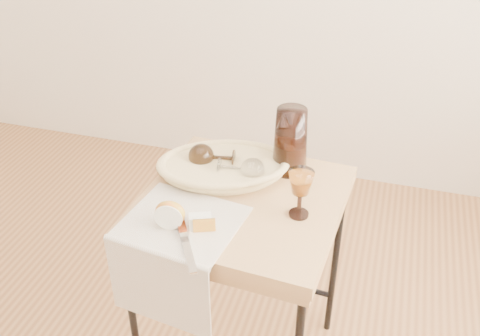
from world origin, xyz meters
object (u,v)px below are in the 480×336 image
(goblet_lying_a, at_px, (215,157))
(goblet_lying_b, at_px, (238,169))
(bread_basket, at_px, (224,168))
(pitcher, at_px, (291,140))
(table_knife, at_px, (185,239))
(apple_half, at_px, (170,213))
(wine_goblet, at_px, (300,194))
(side_table, at_px, (242,288))
(tea_towel, at_px, (182,222))

(goblet_lying_a, height_order, goblet_lying_b, goblet_lying_a)
(bread_basket, xyz_separation_m, pitcher, (0.19, 0.09, 0.08))
(bread_basket, distance_m, pitcher, 0.23)
(goblet_lying_a, bearing_deg, table_knife, 86.72)
(goblet_lying_a, xyz_separation_m, apple_half, (-0.03, -0.30, -0.01))
(apple_half, distance_m, table_knife, 0.09)
(pitcher, xyz_separation_m, wine_goblet, (0.08, -0.23, -0.03))
(side_table, xyz_separation_m, table_knife, (-0.09, -0.24, 0.39))
(side_table, distance_m, goblet_lying_b, 0.44)
(tea_towel, bearing_deg, apple_half, -130.77)
(goblet_lying_a, distance_m, table_knife, 0.36)
(goblet_lying_a, xyz_separation_m, table_knife, (0.03, -0.36, -0.04))
(table_knife, bearing_deg, goblet_lying_a, 154.80)
(goblet_lying_a, bearing_deg, pitcher, -169.84)
(pitcher, relative_size, apple_half, 2.99)
(wine_goblet, bearing_deg, goblet_lying_b, 152.49)
(bread_basket, bearing_deg, goblet_lying_b, -42.41)
(goblet_lying_a, xyz_separation_m, wine_goblet, (0.30, -0.15, 0.02))
(side_table, height_order, goblet_lying_b, goblet_lying_b)
(side_table, height_order, pitcher, pitcher)
(tea_towel, distance_m, pitcher, 0.44)
(side_table, relative_size, table_knife, 3.17)
(pitcher, height_order, apple_half, pitcher)
(apple_half, bearing_deg, pitcher, 47.94)
(bread_basket, relative_size, goblet_lying_b, 2.98)
(goblet_lying_b, relative_size, table_knife, 0.53)
(tea_towel, distance_m, goblet_lying_a, 0.29)
(apple_half, bearing_deg, side_table, 42.31)
(bread_basket, bearing_deg, pitcher, 5.50)
(wine_goblet, height_order, table_knife, wine_goblet)
(pitcher, distance_m, apple_half, 0.46)
(wine_goblet, xyz_separation_m, table_knife, (-0.27, -0.21, -0.06))
(wine_goblet, bearing_deg, side_table, 169.44)
(side_table, bearing_deg, wine_goblet, -10.56)
(tea_towel, distance_m, apple_half, 0.05)
(goblet_lying_b, height_order, pitcher, pitcher)
(apple_half, xyz_separation_m, table_knife, (0.06, -0.06, -0.03))
(bread_basket, height_order, goblet_lying_a, goblet_lying_a)
(pitcher, distance_m, wine_goblet, 0.24)
(tea_towel, bearing_deg, goblet_lying_b, 76.32)
(table_knife, bearing_deg, goblet_lying_b, 139.66)
(goblet_lying_b, height_order, apple_half, goblet_lying_b)
(side_table, height_order, apple_half, apple_half)
(pitcher, bearing_deg, table_knife, -132.71)
(side_table, bearing_deg, apple_half, -129.47)
(wine_goblet, relative_size, apple_half, 1.74)
(side_table, xyz_separation_m, pitcher, (0.10, 0.20, 0.49))
(bread_basket, height_order, pitcher, pitcher)
(apple_half, bearing_deg, table_knife, -49.63)
(goblet_lying_b, xyz_separation_m, apple_half, (-0.12, -0.26, -0.00))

